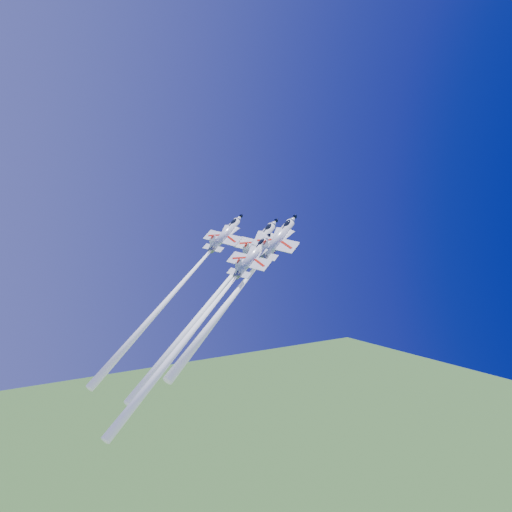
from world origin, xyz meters
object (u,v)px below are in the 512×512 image
jet_slot (206,315)px  jet_right (244,282)px  jet_lead (218,292)px  jet_left (181,284)px

jet_slot → jet_right: bearing=78.9°
jet_lead → jet_left: size_ratio=1.06×
jet_lead → jet_right: 6.70m
jet_left → jet_slot: bearing=-33.4°
jet_left → jet_right: jet_left is taller
jet_lead → jet_right: (2.82, -5.52, 2.54)m
jet_right → jet_slot: (-10.33, -3.11, -5.13)m
jet_left → jet_slot: jet_left is taller
jet_right → jet_slot: 11.95m
jet_right → jet_left: bearing=-164.7°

